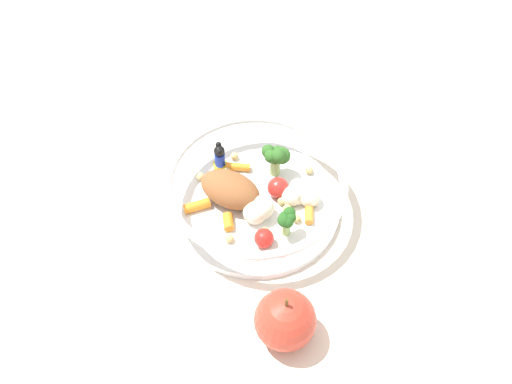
% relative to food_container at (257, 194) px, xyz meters
% --- Properties ---
extents(ground_plane, '(2.40, 2.40, 0.00)m').
position_rel_food_container_xyz_m(ground_plane, '(0.01, -0.01, -0.03)').
color(ground_plane, silver).
extents(food_container, '(0.23, 0.23, 0.06)m').
position_rel_food_container_xyz_m(food_container, '(0.00, 0.00, 0.00)').
color(food_container, white).
rests_on(food_container, ground_plane).
extents(loose_apple, '(0.07, 0.07, 0.08)m').
position_rel_food_container_xyz_m(loose_apple, '(0.18, -0.02, 0.00)').
color(loose_apple, '#BC3828').
rests_on(loose_apple, ground_plane).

